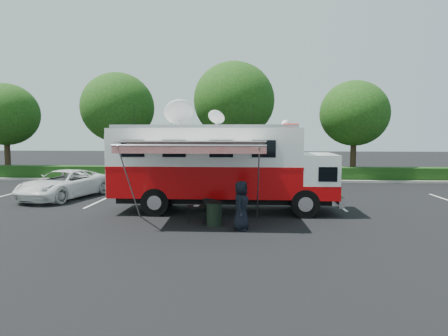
# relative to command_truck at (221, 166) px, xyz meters

# --- Properties ---
(ground_plane) EXTENTS (120.00, 120.00, 0.00)m
(ground_plane) POSITION_rel_command_truck_xyz_m (0.09, 0.00, -2.03)
(ground_plane) COLOR black
(ground_plane) RESTS_ON ground
(back_border) EXTENTS (60.00, 6.14, 8.87)m
(back_border) POSITION_rel_command_truck_xyz_m (1.23, 12.90, 2.98)
(back_border) COLOR #9E998E
(back_border) RESTS_ON ground_plane
(stall_lines) EXTENTS (24.12, 5.50, 0.01)m
(stall_lines) POSITION_rel_command_truck_xyz_m (-0.41, 3.00, -2.02)
(stall_lines) COLOR silver
(stall_lines) RESTS_ON ground_plane
(command_truck) EXTENTS (9.86, 2.71, 4.74)m
(command_truck) POSITION_rel_command_truck_xyz_m (0.00, 0.00, 0.00)
(command_truck) COLOR black
(command_truck) RESTS_ON ground_plane
(awning) EXTENTS (5.38, 2.77, 3.25)m
(awning) POSITION_rel_command_truck_xyz_m (-0.88, -2.81, 1.02)
(awning) COLOR silver
(awning) RESTS_ON ground_plane
(white_suv) EXTENTS (3.81, 5.89, 1.51)m
(white_suv) POSITION_rel_command_truck_xyz_m (-8.67, 3.04, -2.03)
(white_suv) COLOR silver
(white_suv) RESTS_ON ground_plane
(person) EXTENTS (0.73, 0.96, 1.78)m
(person) POSITION_rel_command_truck_xyz_m (0.94, -3.39, -2.03)
(person) COLOR black
(person) RESTS_ON ground_plane
(folding_table) EXTENTS (0.91, 0.74, 0.68)m
(folding_table) POSITION_rel_command_truck_xyz_m (-0.76, -2.40, -1.40)
(folding_table) COLOR black
(folding_table) RESTS_ON ground_plane
(folding_chair) EXTENTS (0.59, 0.62, 0.97)m
(folding_chair) POSITION_rel_command_truck_xyz_m (-0.31, -2.57, -1.45)
(folding_chair) COLOR black
(folding_chair) RESTS_ON ground_plane
(trash_bin) EXTENTS (0.62, 0.62, 0.92)m
(trash_bin) POSITION_rel_command_truck_xyz_m (-0.08, -2.78, -1.56)
(trash_bin) COLOR black
(trash_bin) RESTS_ON ground_plane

